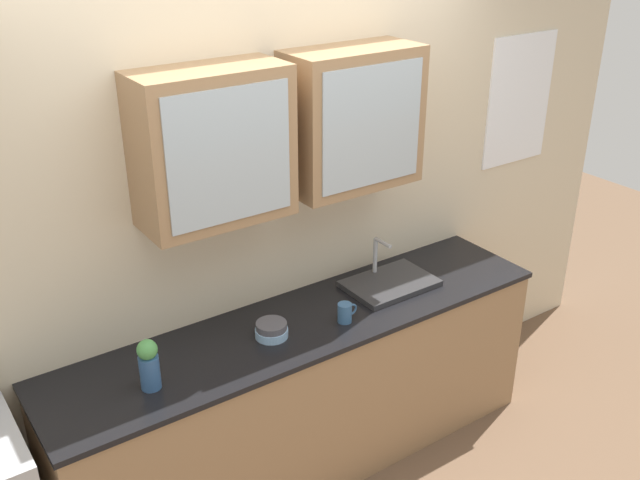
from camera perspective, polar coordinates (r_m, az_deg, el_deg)
The scene contains 7 objects.
ground_plane at distance 4.08m, azimuth -1.03°, elevation -17.00°, with size 10.00×10.00×0.00m, color brown.
back_wall_unit at distance 3.51m, azimuth -3.97°, elevation 4.12°, with size 4.93×0.41×2.83m.
counter at distance 3.80m, azimuth -1.09°, elevation -12.07°, with size 2.60×0.59×0.89m.
sink_faucet at distance 3.86m, azimuth 5.48°, elevation -3.33°, with size 0.47×0.32×0.24m.
bowl_stack at distance 3.42m, azimuth -3.83°, elevation -7.06°, with size 0.16×0.16×0.07m.
vase at distance 3.12m, azimuth -13.31°, elevation -9.47°, with size 0.09×0.09×0.23m.
cup_near_sink at distance 3.52m, azimuth 1.99°, elevation -5.72°, with size 0.11×0.07×0.10m.
Camera 1 is at (-1.65, -2.51, 2.76)m, focal length 40.71 mm.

